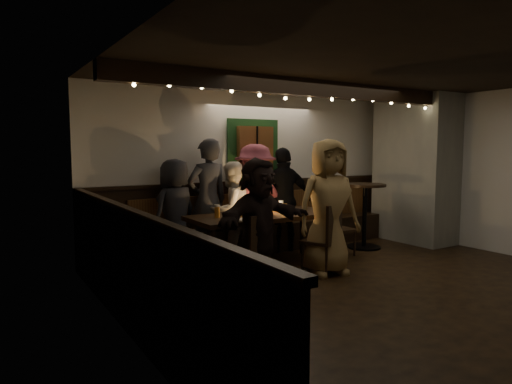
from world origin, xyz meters
TOP-DOWN VIEW (x-y plane):
  - room at (1.07, 1.42)m, footprint 6.02×5.01m
  - dining_table at (-0.67, 1.40)m, footprint 2.11×0.90m
  - chair_near_left at (-1.26, 0.67)m, footprint 0.50×0.50m
  - chair_near_right at (-0.18, 0.61)m, footprint 0.57×0.57m
  - chair_end at (0.65, 1.35)m, footprint 0.41×0.41m
  - high_top at (1.43, 1.52)m, footprint 0.68×0.68m
  - person_a at (-1.68, 2.18)m, footprint 0.87×0.71m
  - person_b at (-1.16, 2.18)m, footprint 0.69×0.48m
  - person_c at (-0.83, 2.04)m, footprint 0.82×0.70m
  - person_d at (-0.37, 2.10)m, footprint 1.21×0.80m
  - person_e at (0.16, 2.06)m, footprint 1.03×0.53m
  - person_f at (-1.21, 0.67)m, footprint 1.53×0.78m
  - person_g at (-0.14, 0.64)m, footprint 0.98×0.73m

SIDE VIEW (x-z plane):
  - chair_end at x=0.65m, z-range 0.06..0.93m
  - chair_near_left at x=-1.26m, z-range 0.06..0.94m
  - chair_near_right at x=-0.18m, z-range 0.06..1.01m
  - high_top at x=1.43m, z-range 0.14..1.23m
  - dining_table at x=-0.67m, z-range 0.23..1.15m
  - person_c at x=-0.83m, z-range 0.00..1.48m
  - person_a at x=-1.68m, z-range 0.00..1.53m
  - person_f at x=-1.21m, z-range 0.00..1.57m
  - person_e at x=0.16m, z-range 0.00..1.69m
  - person_d at x=-0.37m, z-range 0.00..1.74m
  - person_g at x=-0.14m, z-range 0.00..1.81m
  - person_b at x=-1.16m, z-range 0.00..1.82m
  - room at x=1.07m, z-range -0.24..2.38m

